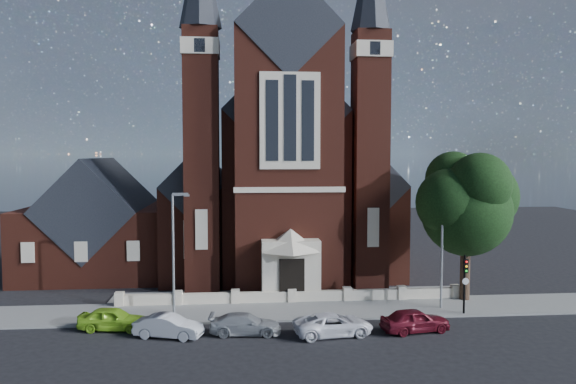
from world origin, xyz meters
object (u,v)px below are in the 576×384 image
street_lamp_right (443,243)px  church (276,178)px  car_lime_van (113,319)px  car_dark_red (415,320)px  parish_hall (100,228)px  street_tree (469,205)px  car_white_suv (333,324)px  street_lamp_left (175,246)px  car_silver_b (245,324)px  car_silver_a (169,326)px  traffic_signal (465,277)px

street_lamp_right → church: bearing=118.0°
car_lime_van → car_dark_red: bearing=-89.3°
parish_hall → street_tree: (28.60, -12.29, 2.95)m
street_tree → car_white_suv: street_tree is taller
street_lamp_left → car_silver_b: bearing=-42.8°
parish_hall → car_silver_b: 22.37m
street_tree → car_silver_a: 22.21m
street_lamp_left → car_silver_b: 7.32m
car_white_suv → car_dark_red: 4.97m
parish_hall → street_tree: street_tree is taller
street_tree → parish_hall: bearing=156.7°
street_lamp_left → car_white_suv: size_ratio=1.74×
car_silver_b → church: bearing=-3.8°
car_white_suv → street_lamp_right: bearing=-68.3°
traffic_signal → car_dark_red: size_ratio=0.97×
car_silver_b → parish_hall: bearing=39.3°
street_lamp_left → car_lime_van: 5.84m
street_lamp_right → car_lime_van: (-21.44, -2.64, -3.91)m
street_tree → car_dark_red: size_ratio=2.59×
car_silver_a → car_white_suv: 9.57m
parish_hall → car_lime_van: 17.60m
traffic_signal → car_silver_b: traffic_signal is taller
car_silver_a → car_dark_red: (14.52, -0.28, 0.05)m
traffic_signal → street_lamp_right: bearing=120.0°
street_lamp_left → car_silver_b: street_lamp_left is taller
parish_hall → car_dark_red: size_ratio=2.95×
street_lamp_left → car_lime_van: bearing=-142.5°
traffic_signal → car_silver_b: (-14.40, -2.60, -1.97)m
street_lamp_right → street_lamp_left: bearing=180.0°
street_lamp_left → car_white_suv: (9.64, -4.81, -3.95)m
car_white_suv → church: bearing=-4.0°
street_tree → street_lamp_right: size_ratio=1.32×
car_silver_a → car_dark_red: car_dark_red is taller
car_white_suv → car_lime_van: bearing=72.4°
car_silver_a → traffic_signal: bearing=-65.9°
parish_hall → street_lamp_right: parish_hall is taller
parish_hall → street_lamp_left: bearing=-60.0°
traffic_signal → car_dark_red: bearing=-144.8°
car_silver_b → car_dark_red: bearing=-87.9°
car_white_suv → car_silver_b: bearing=74.7°
street_tree → car_white_suv: bearing=-149.0°
car_dark_red → car_silver_b: bearing=77.8°
street_tree → street_lamp_right: 3.84m
street_lamp_left → car_white_suv: 11.48m
car_lime_van → car_silver_a: size_ratio=1.02×
street_lamp_right → car_dark_red: (-3.40, -4.61, -3.89)m
church → car_silver_b: size_ratio=8.27×
parish_hall → car_dark_red: 29.54m
church → car_white_suv: bearing=-85.8°
traffic_signal → car_white_suv: bearing=-160.8°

